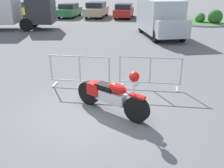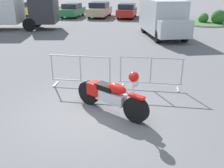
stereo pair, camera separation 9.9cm
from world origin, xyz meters
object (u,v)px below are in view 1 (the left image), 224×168
parked_car_red (124,11)px  parked_car_tan (97,10)px  parked_car_yellow (15,10)px  parked_car_white (43,9)px  motorcycle (111,95)px  parked_car_green (69,10)px  pedestrian (29,13)px  crowd_barrier_near (80,71)px  delivery_van (160,17)px  parked_car_black (152,10)px  crowd_barrier_far (150,73)px

parked_car_red → parked_car_tan: bearing=89.9°
parked_car_yellow → parked_car_white: parked_car_white is taller
motorcycle → parked_car_green: size_ratio=0.48×
parked_car_green → pedestrian: size_ratio=2.47×
crowd_barrier_near → pedestrian: (-7.02, 13.91, 0.37)m
delivery_van → parked_car_black: delivery_van is taller
delivery_van → parked_car_black: size_ratio=1.16×
crowd_barrier_near → parked_car_green: size_ratio=0.50×
motorcycle → parked_car_tan: size_ratio=0.44×
parked_car_tan → parked_car_black: 5.62m
parked_car_black → pedestrian: 11.91m
crowd_barrier_far → parked_car_black: 18.75m
crowd_barrier_near → parked_car_tan: 18.75m
parked_car_green → parked_car_black: parked_car_black is taller
crowd_barrier_far → parked_car_green: parked_car_green is taller
delivery_van → parked_car_black: bearing=166.3°
delivery_van → parked_car_red: bearing=-176.9°
parked_car_green → parked_car_red: size_ratio=0.99×
parked_car_tan → parked_car_yellow: bearing=99.0°
crowd_barrier_near → parked_car_black: size_ratio=0.45×
crowd_barrier_near → parked_car_black: 19.08m
parked_car_green → pedestrian: 5.24m
motorcycle → crowd_barrier_near: (-1.15, 1.72, 0.05)m
pedestrian → crowd_barrier_near: bearing=-94.8°
crowd_barrier_far → parked_car_yellow: 22.05m
delivery_van → parked_car_white: 14.61m
parked_car_yellow → parked_car_tan: parked_car_tan is taller
parked_car_white → delivery_van: bearing=-125.7°
crowd_barrier_far → parked_car_red: size_ratio=0.49×
parked_car_green → parked_car_tan: (2.81, 0.15, 0.07)m
motorcycle → parked_car_yellow: bearing=154.5°
crowd_barrier_far → parked_car_yellow: (-12.47, 18.19, 0.19)m
motorcycle → delivery_van: bearing=112.1°
delivery_van → parked_car_white: size_ratio=1.17×
motorcycle → delivery_van: (2.44, 10.74, 0.74)m
crowd_barrier_near → parked_car_white: size_ratio=0.46×
crowd_barrier_far → crowd_barrier_near: bearing=180.0°
parked_car_red → parked_car_black: parked_car_black is taller
crowd_barrier_far → pedestrian: pedestrian is taller
crowd_barrier_near → parked_car_red: 18.42m
crowd_barrier_near → delivery_van: (3.59, 9.01, 0.69)m
parked_car_yellow → parked_car_black: size_ratio=0.98×
motorcycle → crowd_barrier_near: size_ratio=0.97×
parked_car_tan → parked_car_white: bearing=95.6°
crowd_barrier_far → pedestrian: bearing=123.8°
motorcycle → pedestrian: pedestrian is taller
motorcycle → parked_car_yellow: size_ratio=0.45×
pedestrian → crowd_barrier_far: bearing=-87.7°
crowd_barrier_far → parked_car_tan: (-4.04, 18.67, 0.21)m
motorcycle → parked_car_black: (2.74, 20.40, 0.26)m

